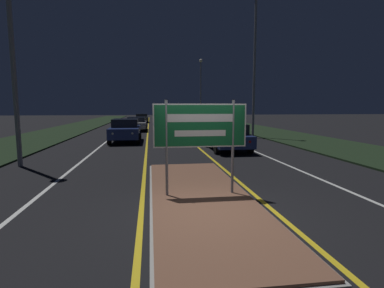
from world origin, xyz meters
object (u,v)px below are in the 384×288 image
Objects in this scene: streetlight_right_far at (201,82)px; car_receding_1 at (200,126)px; car_receding_2 at (212,120)px; car_approaching_1 at (136,123)px; car_approaching_2 at (142,118)px; streetlight_left_near at (9,11)px; car_approaching_0 at (125,130)px; streetlight_right_near at (255,54)px; highway_sign at (200,129)px; car_receding_0 at (227,136)px.

streetlight_right_far is 2.03× the size of car_receding_1.
car_approaching_1 is at bearing -148.20° from car_receding_2.
car_receding_2 is 13.23m from car_approaching_2.
streetlight_left_near reaches higher than car_approaching_0.
streetlight_right_near reaches higher than streetlight_left_near.
car_approaching_2 is (-8.52, 10.11, -0.09)m from car_receding_2.
streetlight_right_near is (6.38, 14.13, 4.37)m from highway_sign.
streetlight_right_near reaches higher than car_approaching_1.
highway_sign reaches higher than car_approaching_2.
streetlight_right_far is at bearing 80.22° from car_receding_1.
car_approaching_2 is (0.12, 15.47, -0.02)m from car_approaching_1.
streetlight_right_far is 2.05× the size of car_approaching_1.
streetlight_right_far is (0.05, 23.80, -0.18)m from streetlight_right_near.
car_receding_2 is at bearing 73.24° from car_receding_1.
car_receding_0 is at bearing -68.86° from car_approaching_1.
streetlight_right_near is at bearing -90.11° from streetlight_right_far.
car_receding_0 is at bearing -99.32° from car_receding_2.
highway_sign is 0.26× the size of streetlight_right_far.
car_receding_0 is 0.94× the size of car_approaching_1.
car_receding_0 is (2.86, 8.20, -1.03)m from highway_sign.
car_receding_0 is at bearing 19.11° from streetlight_left_near.
streetlight_right_far reaches higher than highway_sign.
highway_sign is at bearing -86.26° from car_approaching_2.
streetlight_left_near reaches higher than car_approaching_2.
streetlight_left_near reaches higher than car_receding_1.
car_approaching_0 is (-5.67, -3.99, 0.05)m from car_receding_1.
car_receding_0 is (-3.56, -29.73, -5.22)m from streetlight_right_far.
streetlight_right_near is 2.24× the size of car_approaching_1.
car_receding_0 is 15.11m from car_approaching_1.
car_approaching_0 is (3.46, 7.80, -5.06)m from streetlight_left_near.
car_receding_2 is at bearing 58.94° from car_approaching_0.
car_receding_1 is at bearing 35.11° from car_approaching_0.
car_receding_2 is at bearing 91.39° from streetlight_right_near.
streetlight_right_near reaches higher than streetlight_right_far.
car_receding_1 is at bearing -75.94° from car_approaching_2.
streetlight_right_far is at bearing 68.78° from streetlight_left_near.
streetlight_right_near is (12.73, 9.13, 0.29)m from streetlight_left_near.
car_approaching_1 is (3.77, 17.29, -5.15)m from streetlight_left_near.
car_approaching_1 is (-9.01, -15.63, -5.26)m from streetlight_right_far.
streetlight_left_near is 0.89× the size of streetlight_right_near.
car_receding_2 is at bearing -49.88° from car_approaching_2.
car_approaching_1 is at bearing 96.62° from highway_sign.
car_receding_1 reaches higher than car_approaching_2.
car_receding_0 reaches higher than car_approaching_2.
car_receding_1 is 7.69m from car_approaching_1.
streetlight_right_far is 2.27× the size of car_approaching_0.
streetlight_right_far is 27.29m from car_approaching_0.
streetlight_right_near is 2.22× the size of car_receding_1.
car_approaching_1 is (0.30, 9.49, -0.09)m from car_approaching_0.
car_approaching_0 reaches higher than car_receding_0.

